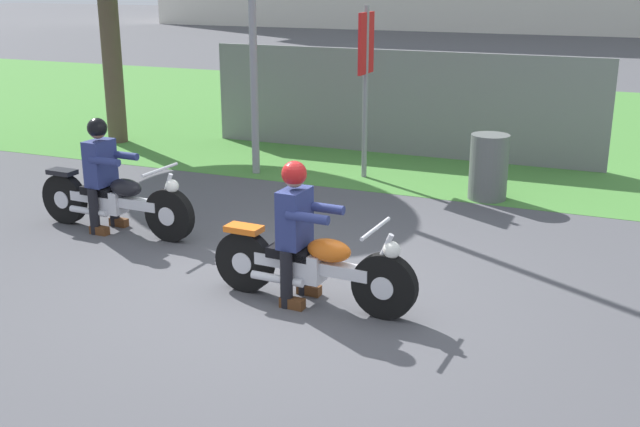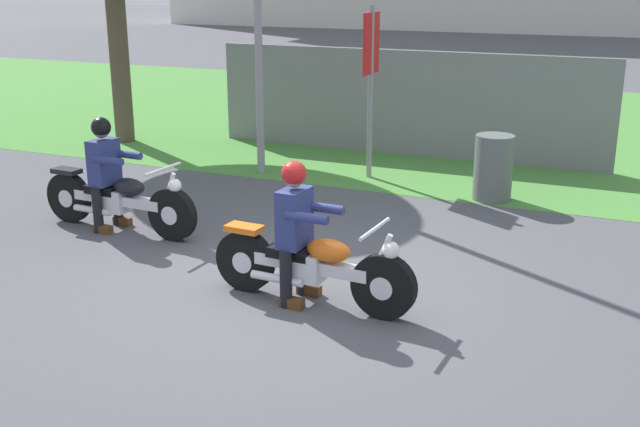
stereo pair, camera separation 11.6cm
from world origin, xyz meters
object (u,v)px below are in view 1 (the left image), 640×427
trash_can (489,167)px  sign_banner (366,65)px  motorcycle_lead (312,266)px  rider_lead (296,221)px  motorcycle_follow (115,201)px  rider_follow (102,166)px

trash_can → sign_banner: size_ratio=0.35×
motorcycle_lead → rider_lead: size_ratio=1.52×
rider_lead → sign_banner: (-1.02, 4.77, 0.91)m
motorcycle_lead → trash_can: size_ratio=2.29×
motorcycle_lead → motorcycle_follow: size_ratio=0.93×
rider_lead → rider_follow: rider_follow is taller
motorcycle_lead → sign_banner: 5.11m
rider_follow → trash_can: 5.20m
motorcycle_lead → rider_follow: 3.45m
rider_lead → trash_can: 4.40m
motorcycle_lead → rider_follow: size_ratio=1.51×
motorcycle_lead → motorcycle_follow: bearing=163.6°
motorcycle_lead → rider_lead: rider_lead is taller
rider_lead → motorcycle_lead: bearing=-0.9°
motorcycle_lead → sign_banner: size_ratio=0.81×
motorcycle_lead → motorcycle_follow: (-3.08, 1.06, 0.01)m
motorcycle_follow → rider_follow: rider_follow is taller
motorcycle_follow → rider_follow: 0.46m
rider_follow → trash_can: (4.08, 3.21, -0.36)m
rider_follow → sign_banner: sign_banner is taller
rider_lead → rider_follow: bearing=163.7°
rider_follow → motorcycle_lead: bearing=-15.6°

